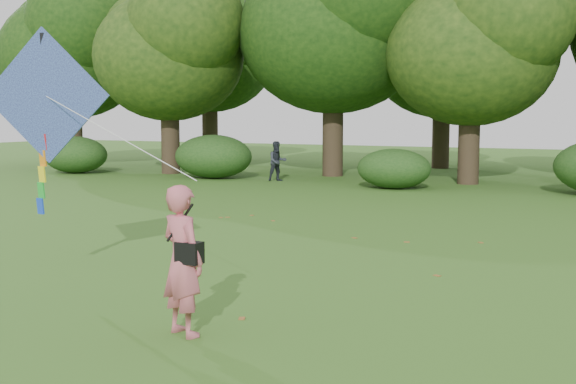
% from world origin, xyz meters
% --- Properties ---
extents(ground, '(100.00, 100.00, 0.00)m').
position_xyz_m(ground, '(0.00, 0.00, 0.00)').
color(ground, '#265114').
rests_on(ground, ground).
extents(man_kite_flyer, '(0.77, 0.64, 1.82)m').
position_xyz_m(man_kite_flyer, '(-0.92, -0.49, 0.91)').
color(man_kite_flyer, '#C55C69').
rests_on(man_kite_flyer, ground).
extents(bystander_left, '(0.96, 0.97, 1.58)m').
position_xyz_m(bystander_left, '(-9.03, 17.81, 0.79)').
color(bystander_left, '#252931').
rests_on(bystander_left, ground).
extents(crossbody_bag, '(0.43, 0.20, 0.72)m').
position_xyz_m(crossbody_bag, '(-0.80, -0.52, 1.03)').
color(crossbody_bag, black).
rests_on(crossbody_bag, ground).
extents(flying_kite, '(4.90, 1.92, 2.97)m').
position_xyz_m(flying_kite, '(-4.53, 1.05, 2.88)').
color(flying_kite, '#244A9D').
rests_on(flying_kite, ground).
extents(shrub_band, '(39.15, 3.22, 1.88)m').
position_xyz_m(shrub_band, '(-0.72, 17.60, 0.86)').
color(shrub_band, '#264919').
rests_on(shrub_band, ground).
extents(fallen_leaves, '(7.46, 11.18, 0.01)m').
position_xyz_m(fallen_leaves, '(-1.96, 5.68, 0.01)').
color(fallen_leaves, brown).
rests_on(fallen_leaves, ground).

